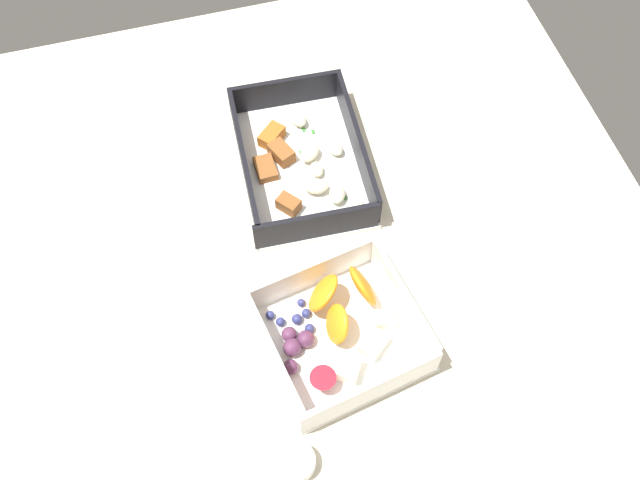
{
  "coord_description": "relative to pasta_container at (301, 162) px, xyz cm",
  "views": [
    {
      "loc": [
        -41.86,
        11.29,
        75.74
      ],
      "look_at": [
        -1.47,
        0.01,
        4.0
      ],
      "focal_mm": 41.0,
      "sensor_mm": 36.0,
      "label": 1
    }
  ],
  "objects": [
    {
      "name": "paper_cup_liner",
      "position": [
        -34.68,
        9.7,
        -0.57
      ],
      "size": [
        3.75,
        3.75,
        1.92
      ],
      "primitive_type": "cylinder",
      "color": "white",
      "rests_on": "table_surface"
    },
    {
      "name": "pasta_container",
      "position": [
        0.0,
        0.0,
        0.0
      ],
      "size": [
        21.96,
        15.69,
        5.03
      ],
      "rotation": [
        0.0,
        0.0,
        -0.05
      ],
      "color": "white",
      "rests_on": "table_surface"
    },
    {
      "name": "fruit_bowl",
      "position": [
        -22.77,
        1.89,
        0.35
      ],
      "size": [
        17.82,
        18.18,
        5.82
      ],
      "rotation": [
        0.0,
        0.0,
        0.17
      ],
      "color": "white",
      "rests_on": "table_surface"
    },
    {
      "name": "table_surface",
      "position": [
        -10.06,
        0.85,
        -2.53
      ],
      "size": [
        80.0,
        80.0,
        2.0
      ],
      "primitive_type": "cube",
      "color": "beige",
      "rests_on": "ground"
    }
  ]
}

